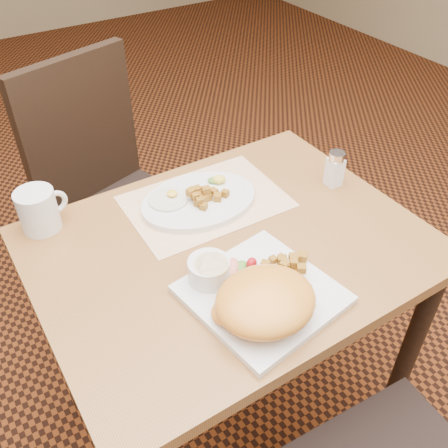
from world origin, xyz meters
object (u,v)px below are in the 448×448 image
Objects in this scene: table at (230,275)px; chair_far at (110,189)px; plate_square at (262,294)px; plate_oval at (199,201)px; salt_shaker at (335,168)px; coffee_mug at (39,210)px.

chair_far is at bearing 96.07° from table.
chair_far is at bearing 92.18° from plate_square.
salt_shaker is (0.35, -0.12, 0.04)m from plate_oval.
salt_shaker is (0.43, -0.60, 0.26)m from chair_far.
plate_square is at bearing -56.12° from coffee_mug.
chair_far reaches higher than plate_oval.
table is 7.35× the size of coffee_mug.
chair_far is at bearing 125.93° from salt_shaker.
coffee_mug is (-0.28, -0.35, 0.26)m from chair_far.
table is at bearing -171.93° from salt_shaker.
chair_far is 7.92× the size of coffee_mug.
plate_square is 0.46m from salt_shaker.
table is 0.93× the size of chair_far.
table is 0.49m from coffee_mug.
plate_oval is (0.05, 0.35, 0.00)m from plate_square.
chair_far reaches higher than table.
table is 0.66m from chair_far.
chair_far reaches higher than salt_shaker.
table is 0.22m from plate_square.
chair_far is 0.53m from coffee_mug.
salt_shaker is (0.36, 0.05, 0.16)m from table.
salt_shaker reaches higher than table.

